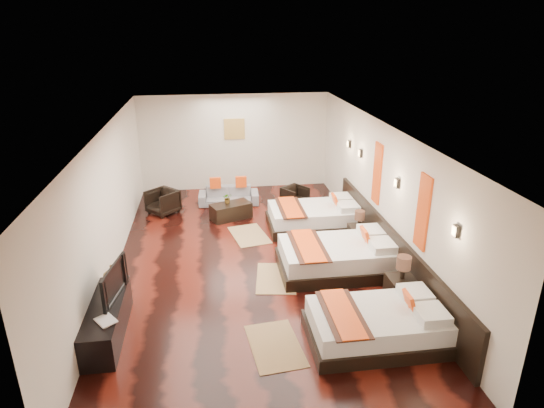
{
  "coord_description": "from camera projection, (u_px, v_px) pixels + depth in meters",
  "views": [
    {
      "loc": [
        -0.78,
        -8.71,
        4.64
      ],
      "look_at": [
        0.49,
        0.37,
        1.1
      ],
      "focal_mm": 30.79,
      "sensor_mm": 36.0,
      "label": 1
    }
  ],
  "objects": [
    {
      "name": "armchair_left",
      "position": [
        163.0,
        202.0,
        12.14
      ],
      "size": [
        0.98,
        0.98,
        0.64
      ],
      "primitive_type": "imported",
      "rotation": [
        0.0,
        0.0,
        -0.81
      ],
      "color": "black",
      "rests_on": "floor"
    },
    {
      "name": "orange_panel_a",
      "position": [
        423.0,
        212.0,
        7.81
      ],
      "size": [
        0.04,
        0.4,
        1.3
      ],
      "primitive_type": "cube",
      "color": "#D86014",
      "rests_on": "right_wall"
    },
    {
      "name": "sconce_far",
      "position": [
        360.0,
        153.0,
        10.8
      ],
      "size": [
        0.07,
        0.12,
        0.18
      ],
      "color": "black",
      "rests_on": "right_wall"
    },
    {
      "name": "tv_console",
      "position": [
        107.0,
        320.0,
        7.36
      ],
      "size": [
        0.5,
        1.8,
        0.55
      ],
      "primitive_type": "cube",
      "color": "black",
      "rests_on": "floor"
    },
    {
      "name": "back_wall",
      "position": [
        235.0,
        142.0,
        13.7
      ],
      "size": [
        5.5,
        0.01,
        2.8
      ],
      "primitive_type": "cube",
      "color": "silver",
      "rests_on": "floor"
    },
    {
      "name": "jute_mat_mid",
      "position": [
        276.0,
        278.0,
        9.11
      ],
      "size": [
        0.92,
        1.3,
        0.01
      ],
      "primitive_type": "cube",
      "rotation": [
        0.0,
        0.0,
        -0.15
      ],
      "color": "#9C7B4F",
      "rests_on": "floor"
    },
    {
      "name": "left_wall",
      "position": [
        108.0,
        205.0,
        8.96
      ],
      "size": [
        0.01,
        9.5,
        2.8
      ],
      "primitive_type": "cube",
      "color": "silver",
      "rests_on": "floor"
    },
    {
      "name": "bed_mid",
      "position": [
        339.0,
        257.0,
        9.31
      ],
      "size": [
        2.33,
        1.46,
        0.89
      ],
      "color": "black",
      "rests_on": "floor"
    },
    {
      "name": "bed_near",
      "position": [
        378.0,
        325.0,
        7.24
      ],
      "size": [
        2.12,
        1.33,
        0.81
      ],
      "color": "black",
      "rests_on": "floor"
    },
    {
      "name": "tv",
      "position": [
        108.0,
        282.0,
        7.35
      ],
      "size": [
        0.31,
        1.01,
        0.58
      ],
      "primitive_type": "imported",
      "rotation": [
        0.0,
        0.0,
        1.39
      ],
      "color": "black",
      "rests_on": "tv_console"
    },
    {
      "name": "jute_mat_near",
      "position": [
        275.0,
        345.0,
        7.2
      ],
      "size": [
        0.87,
        1.27,
        0.01
      ],
      "primitive_type": "cube",
      "rotation": [
        0.0,
        0.0,
        0.11
      ],
      "color": "#9C7B4F",
      "rests_on": "floor"
    },
    {
      "name": "floor",
      "position": [
        251.0,
        260.0,
        9.82
      ],
      "size": [
        5.5,
        9.5,
        0.01
      ],
      "primitive_type": "cube",
      "color": "black",
      "rests_on": "ground"
    },
    {
      "name": "coffee_table",
      "position": [
        231.0,
        211.0,
        11.86
      ],
      "size": [
        1.11,
        0.84,
        0.4
      ],
      "primitive_type": "cube",
      "rotation": [
        0.0,
        0.0,
        0.38
      ],
      "color": "black",
      "rests_on": "floor"
    },
    {
      "name": "nightstand_b",
      "position": [
        358.0,
        233.0,
        10.4
      ],
      "size": [
        0.42,
        0.42,
        0.82
      ],
      "color": "black",
      "rests_on": "floor"
    },
    {
      "name": "sconce_lounge",
      "position": [
        349.0,
        144.0,
        11.63
      ],
      "size": [
        0.07,
        0.12,
        0.18
      ],
      "color": "black",
      "rests_on": "right_wall"
    },
    {
      "name": "figurine",
      "position": [
        112.0,
        274.0,
        7.87
      ],
      "size": [
        0.37,
        0.37,
        0.31
      ],
      "primitive_type": "imported",
      "rotation": [
        0.0,
        0.0,
        0.27
      ],
      "color": "brown",
      "rests_on": "tv_console"
    },
    {
      "name": "right_wall",
      "position": [
        382.0,
        191.0,
        9.67
      ],
      "size": [
        0.01,
        9.5,
        2.8
      ],
      "primitive_type": "cube",
      "color": "silver",
      "rests_on": "floor"
    },
    {
      "name": "ceiling",
      "position": [
        249.0,
        128.0,
        8.81
      ],
      "size": [
        5.5,
        9.5,
        0.01
      ],
      "primitive_type": "cube",
      "color": "white",
      "rests_on": "floor"
    },
    {
      "name": "book",
      "position": [
        98.0,
        324.0,
        6.78
      ],
      "size": [
        0.39,
        0.4,
        0.03
      ],
      "primitive_type": "imported",
      "rotation": [
        0.0,
        0.0,
        0.63
      ],
      "color": "black",
      "rests_on": "tv_console"
    },
    {
      "name": "sconce_mid",
      "position": [
        397.0,
        183.0,
        8.76
      ],
      "size": [
        0.07,
        0.12,
        0.18
      ],
      "color": "black",
      "rests_on": "right_wall"
    },
    {
      "name": "sofa",
      "position": [
        229.0,
        196.0,
        12.82
      ],
      "size": [
        1.65,
        0.72,
        0.47
      ],
      "primitive_type": "imported",
      "rotation": [
        0.0,
        0.0,
        -0.05
      ],
      "color": "slate",
      "rests_on": "floor"
    },
    {
      "name": "orange_panel_b",
      "position": [
        377.0,
        173.0,
        9.84
      ],
      "size": [
        0.04,
        0.4,
        1.3
      ],
      "primitive_type": "cube",
      "color": "#D86014",
      "rests_on": "right_wall"
    },
    {
      "name": "armchair_right",
      "position": [
        295.0,
        196.0,
        12.65
      ],
      "size": [
        0.83,
        0.83,
        0.55
      ],
      "primitive_type": "imported",
      "rotation": [
        0.0,
        0.0,
        0.62
      ],
      "color": "black",
      "rests_on": "floor"
    },
    {
      "name": "gold_artwork",
      "position": [
        234.0,
        129.0,
        13.54
      ],
      "size": [
        0.6,
        0.04,
        0.6
      ],
      "primitive_type": "cube",
      "color": "#AD873F",
      "rests_on": "back_wall"
    },
    {
      "name": "nightstand_a",
      "position": [
        401.0,
        288.0,
        8.17
      ],
      "size": [
        0.47,
        0.47,
        0.94
      ],
      "color": "black",
      "rests_on": "floor"
    },
    {
      "name": "jute_mat_far",
      "position": [
        249.0,
        235.0,
        10.97
      ],
      "size": [
        0.98,
        1.33,
        0.01
      ],
      "primitive_type": "cube",
      "rotation": [
        0.0,
        0.0,
        0.2
      ],
      "color": "#9C7B4F",
      "rests_on": "floor"
    },
    {
      "name": "table_plant",
      "position": [
        227.0,
        198.0,
        11.8
      ],
      "size": [
        0.24,
        0.21,
        0.26
      ],
      "primitive_type": "imported",
      "rotation": [
        0.0,
        0.0,
        0.04
      ],
      "color": "#2B5A1E",
      "rests_on": "coffee_table"
    },
    {
      "name": "headboard_panel",
      "position": [
        390.0,
        250.0,
        9.27
      ],
      "size": [
        0.08,
        6.6,
        0.9
      ],
      "primitive_type": "cube",
      "color": "black",
      "rests_on": "floor"
    },
    {
      "name": "sconce_near",
      "position": [
        456.0,
        231.0,
        6.73
      ],
      "size": [
        0.07,
        0.12,
        0.18
      ],
      "color": "black",
      "rests_on": "right_wall"
    },
    {
      "name": "bed_far",
      "position": [
        315.0,
        217.0,
        11.3
      ],
      "size": [
        2.19,
        1.38,
        0.83
      ],
      "color": "black",
      "rests_on": "floor"
    }
  ]
}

